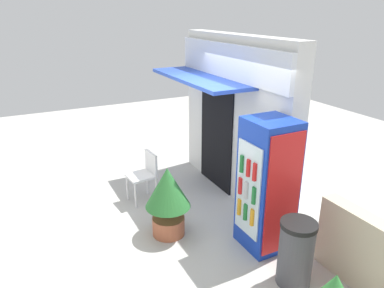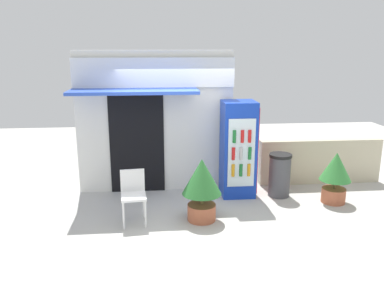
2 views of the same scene
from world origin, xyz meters
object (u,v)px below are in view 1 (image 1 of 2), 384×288
object	(u,v)px
plastic_chair	(145,173)
trash_bin	(296,253)
drink_cooler	(267,186)
potted_plant_near_shop	(168,195)

from	to	relation	value
plastic_chair	trash_bin	size ratio (longest dim) A/B	1.02
trash_bin	plastic_chair	bearing A→B (deg)	-162.07
drink_cooler	plastic_chair	bearing A→B (deg)	-152.17
trash_bin	drink_cooler	bearing A→B (deg)	169.60
drink_cooler	potted_plant_near_shop	distance (m)	1.44
plastic_chair	trash_bin	bearing A→B (deg)	17.93
plastic_chair	potted_plant_near_shop	xyz separation A→B (m)	(1.16, -0.06, 0.13)
potted_plant_near_shop	trash_bin	world-z (taller)	potted_plant_near_shop
drink_cooler	trash_bin	xyz separation A→B (m)	(0.81, -0.15, -0.51)
drink_cooler	trash_bin	distance (m)	0.97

